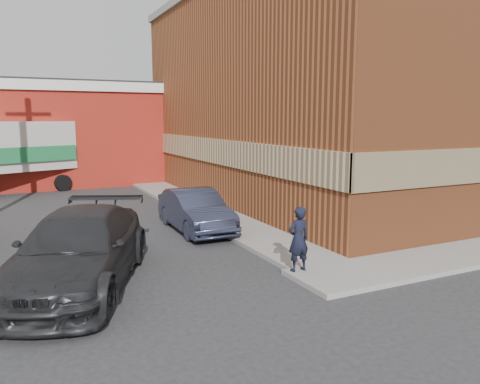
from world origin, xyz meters
name	(u,v)px	position (x,y,z in m)	size (l,w,h in m)	color
ground	(299,271)	(0.00, 0.00, 0.00)	(90.00, 90.00, 0.00)	#28282B
brick_building	(349,96)	(8.50, 9.00, 4.68)	(14.25, 18.25, 9.36)	brown
sidewalk_west	(193,205)	(0.60, 9.00, 0.06)	(1.80, 18.00, 0.12)	gray
warehouse	(13,133)	(-6.00, 20.00, 2.81)	(16.30, 8.30, 5.60)	maroon
man	(298,239)	(-0.20, -0.25, 0.88)	(0.55, 0.36, 1.52)	black
sedan	(196,210)	(-0.80, 4.94, 0.67)	(1.43, 4.09, 1.35)	#2E344D
suv_b	(79,250)	(-4.87, 1.24, 0.81)	(2.28, 5.62, 1.63)	#27282A
box_truck	(27,152)	(-5.42, 16.24, 2.01)	(7.35, 4.43, 3.49)	beige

